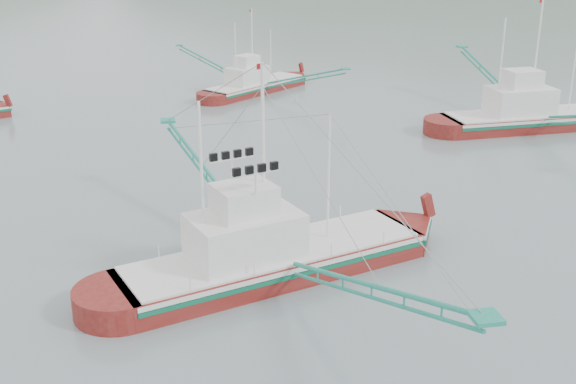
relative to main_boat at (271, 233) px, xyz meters
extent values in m
plane|color=slate|center=(1.45, -2.73, -2.31)|extent=(1200.00, 1200.00, 0.00)
cube|color=maroon|center=(0.14, 0.05, -2.09)|extent=(16.40, 9.21, 2.12)
cube|color=silver|center=(0.14, 0.05, -1.19)|extent=(16.13, 9.19, 0.23)
cube|color=#0D5C3F|center=(0.14, 0.05, -1.46)|extent=(16.13, 9.21, 0.23)
cube|color=silver|center=(0.14, 0.05, -0.98)|extent=(15.58, 8.75, 0.13)
cube|color=silver|center=(-1.36, -0.47, 0.13)|extent=(6.11, 4.94, 2.33)
cube|color=silver|center=(-1.36, -0.47, 2.04)|extent=(3.37, 3.10, 1.48)
cylinder|color=white|center=(-0.36, -0.12, 3.73)|extent=(0.17, 0.17, 9.53)
cylinder|color=white|center=(-3.36, -1.17, 3.02)|extent=(0.15, 0.15, 8.10)
cylinder|color=white|center=(3.14, 1.09, 2.30)|extent=(0.13, 0.13, 6.67)
cube|color=maroon|center=(27.10, 23.98, -2.09)|extent=(16.42, 5.24, 2.16)
cube|color=silver|center=(27.10, 23.98, -1.17)|extent=(16.10, 5.31, 0.24)
cube|color=#0D5C3F|center=(27.10, 23.98, -1.44)|extent=(16.10, 5.33, 0.24)
cube|color=silver|center=(27.10, 23.98, -0.96)|extent=(15.60, 4.98, 0.13)
cube|color=silver|center=(25.49, 23.88, 0.18)|extent=(5.59, 3.76, 2.38)
cube|color=silver|center=(25.49, 23.88, 2.12)|extent=(2.94, 2.53, 1.51)
cylinder|color=white|center=(26.57, 23.95, 3.85)|extent=(0.17, 0.17, 9.72)
cylinder|color=white|center=(23.33, 23.76, 3.12)|extent=(0.15, 0.15, 8.26)
cylinder|color=white|center=(30.34, 24.16, 2.39)|extent=(0.13, 0.13, 6.80)
cube|color=maroon|center=(5.12, 42.83, -2.14)|extent=(11.90, 10.90, 1.70)
cube|color=silver|center=(5.12, 42.83, -1.41)|extent=(11.75, 10.78, 0.19)
cube|color=#0D5C3F|center=(5.12, 42.83, -1.63)|extent=(11.76, 10.80, 0.19)
cube|color=silver|center=(5.12, 42.83, -1.24)|extent=(11.30, 10.35, 0.10)
cube|color=silver|center=(4.15, 42.00, -0.35)|extent=(5.00, 4.84, 1.87)
cube|color=silver|center=(4.15, 42.00, 1.18)|extent=(2.90, 2.86, 1.19)
cylinder|color=white|center=(4.79, 42.55, 2.54)|extent=(0.14, 0.14, 7.66)
cylinder|color=white|center=(2.86, 40.89, 1.97)|extent=(0.12, 0.12, 6.51)
cylinder|color=white|center=(7.05, 44.49, 1.39)|extent=(0.10, 0.10, 5.36)
camera|label=1|loc=(-5.04, -32.42, 14.26)|focal=45.00mm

